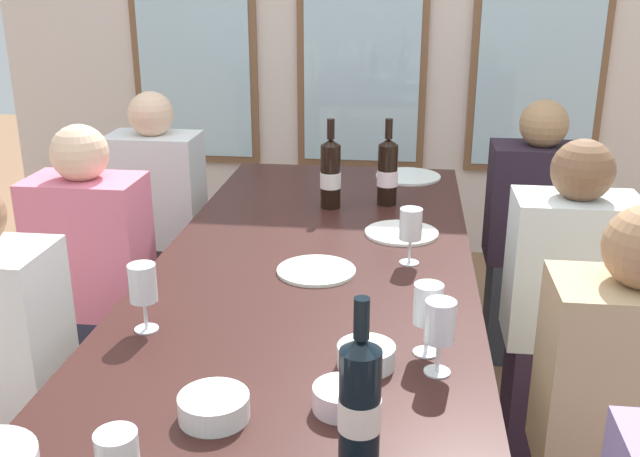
# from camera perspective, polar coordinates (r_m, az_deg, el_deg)

# --- Properties ---
(dining_table) EXTENTS (0.97, 2.58, 0.74)m
(dining_table) POSITION_cam_1_polar(r_m,az_deg,el_deg) (2.15, -0.97, -5.50)
(dining_table) COLOR #351A16
(dining_table) RESTS_ON ground
(white_plate_0) EXTENTS (0.23, 0.23, 0.01)m
(white_plate_0) POSITION_cam_1_polar(r_m,az_deg,el_deg) (2.16, -0.29, -3.30)
(white_plate_0) COLOR white
(white_plate_0) RESTS_ON dining_table
(white_plate_1) EXTENTS (0.25, 0.25, 0.01)m
(white_plate_1) POSITION_cam_1_polar(r_m,az_deg,el_deg) (2.49, 6.37, -0.33)
(white_plate_1) COLOR white
(white_plate_1) RESTS_ON dining_table
(white_plate_2) EXTENTS (0.28, 0.28, 0.01)m
(white_plate_2) POSITION_cam_1_polar(r_m,az_deg,el_deg) (3.17, 6.88, 4.05)
(white_plate_2) COLOR white
(white_plate_2) RESTS_ON dining_table
(wine_bottle_0) EXTENTS (0.08, 0.08, 0.34)m
(wine_bottle_0) POSITION_cam_1_polar(r_m,az_deg,el_deg) (2.72, 0.83, 4.31)
(wine_bottle_0) COLOR black
(wine_bottle_0) RESTS_ON dining_table
(wine_bottle_1) EXTENTS (0.08, 0.08, 0.33)m
(wine_bottle_1) POSITION_cam_1_polar(r_m,az_deg,el_deg) (1.32, 3.12, -13.33)
(wine_bottle_1) COLOR black
(wine_bottle_1) RESTS_ON dining_table
(wine_bottle_2) EXTENTS (0.08, 0.08, 0.33)m
(wine_bottle_2) POSITION_cam_1_polar(r_m,az_deg,el_deg) (2.77, 5.28, 4.43)
(wine_bottle_2) COLOR black
(wine_bottle_2) RESTS_ON dining_table
(tasting_bowl_0) EXTENTS (0.13, 0.13, 0.05)m
(tasting_bowl_0) POSITION_cam_1_polar(r_m,az_deg,el_deg) (1.67, 3.61, -9.86)
(tasting_bowl_0) COLOR white
(tasting_bowl_0) RESTS_ON dining_table
(tasting_bowl_1) EXTENTS (0.14, 0.14, 0.05)m
(tasting_bowl_1) POSITION_cam_1_polar(r_m,az_deg,el_deg) (1.51, -8.27, -13.58)
(tasting_bowl_1) COLOR white
(tasting_bowl_1) RESTS_ON dining_table
(tasting_bowl_2) EXTENTS (0.12, 0.12, 0.05)m
(tasting_bowl_2) POSITION_cam_1_polar(r_m,az_deg,el_deg) (1.52, 1.73, -13.06)
(tasting_bowl_2) COLOR white
(tasting_bowl_2) RESTS_ON dining_table
(wine_glass_0) EXTENTS (0.07, 0.07, 0.17)m
(wine_glass_0) POSITION_cam_1_polar(r_m,az_deg,el_deg) (1.83, -13.64, -4.29)
(wine_glass_0) COLOR white
(wine_glass_0) RESTS_ON dining_table
(wine_glass_3) EXTENTS (0.07, 0.07, 0.17)m
(wine_glass_3) POSITION_cam_1_polar(r_m,az_deg,el_deg) (2.20, 7.09, 0.23)
(wine_glass_3) COLOR white
(wine_glass_3) RESTS_ON dining_table
(wine_glass_5) EXTENTS (0.07, 0.07, 0.17)m
(wine_glass_5) POSITION_cam_1_polar(r_m,az_deg,el_deg) (1.69, 8.41, -6.09)
(wine_glass_5) COLOR white
(wine_glass_5) RESTS_ON dining_table
(wine_glass_6) EXTENTS (0.07, 0.07, 0.17)m
(wine_glass_6) POSITION_cam_1_polar(r_m,az_deg,el_deg) (1.62, 9.33, -7.30)
(wine_glass_6) COLOR white
(wine_glass_6) RESTS_ON dining_table
(seated_person_1) EXTENTS (0.38, 0.24, 1.11)m
(seated_person_1) POSITION_cam_1_polar(r_m,az_deg,el_deg) (1.95, 22.09, -14.91)
(seated_person_1) COLOR #35233B
(seated_person_1) RESTS_ON ground
(seated_person_2) EXTENTS (0.38, 0.24, 1.11)m
(seated_person_2) POSITION_cam_1_polar(r_m,az_deg,el_deg) (3.29, -12.40, 0.27)
(seated_person_2) COLOR #3A2C30
(seated_person_2) RESTS_ON ground
(seated_person_3) EXTENTS (0.38, 0.24, 1.11)m
(seated_person_3) POSITION_cam_1_polar(r_m,az_deg,el_deg) (3.14, 16.18, -0.95)
(seated_person_3) COLOR #363A43
(seated_person_3) RESTS_ON ground
(seated_person_4) EXTENTS (0.38, 0.24, 1.11)m
(seated_person_4) POSITION_cam_1_polar(r_m,az_deg,el_deg) (2.69, -17.13, -4.54)
(seated_person_4) COLOR #2A2B40
(seated_person_4) RESTS_ON ground
(seated_person_5) EXTENTS (0.38, 0.24, 1.11)m
(seated_person_5) POSITION_cam_1_polar(r_m,az_deg,el_deg) (2.50, 18.51, -6.57)
(seated_person_5) COLOR #322234
(seated_person_5) RESTS_ON ground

